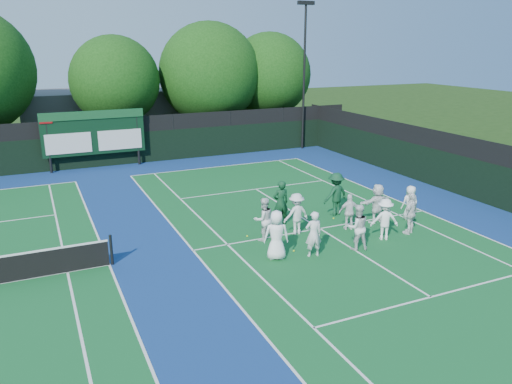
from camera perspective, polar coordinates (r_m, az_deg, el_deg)
name	(u,v)px	position (r m, az deg, el deg)	size (l,w,h in m)	color
ground	(333,237)	(20.13, 8.79, -5.10)	(120.00, 120.00, 0.00)	#19340E
court_apron	(180,253)	(18.65, -8.73, -6.89)	(34.00, 32.00, 0.01)	navy
near_court	(320,229)	(20.91, 7.30, -4.17)	(11.05, 23.85, 0.01)	#115424
back_fence	(111,144)	(32.42, -16.24, 5.26)	(34.00, 0.08, 3.00)	black
divider_fence_right	(482,174)	(26.23, 24.42, 1.84)	(0.08, 32.00, 3.00)	black
scoreboard	(94,133)	(31.74, -18.06, 6.41)	(6.00, 0.21, 3.55)	black
clubhouse	(146,114)	(40.79, -12.47, 8.67)	(18.00, 6.00, 4.00)	#535358
light_pole_right	(305,59)	(36.04, 5.57, 14.84)	(1.20, 0.30, 10.12)	black
tree_c	(117,83)	(35.66, -15.58, 11.95)	(5.95, 5.95, 7.97)	black
tree_d	(211,76)	(37.32, -5.12, 13.07)	(7.29, 7.29, 8.94)	black
tree_e	(271,77)	(39.19, 1.68, 13.04)	(6.30, 6.30, 8.24)	black
tennis_ball_0	(294,251)	(18.59, 4.35, -6.72)	(0.07, 0.07, 0.07)	#C1DC19
tennis_ball_3	(247,236)	(19.90, -1.01, -5.06)	(0.07, 0.07, 0.07)	#C1DC19
tennis_ball_4	(333,218)	(22.11, 8.85, -2.99)	(0.07, 0.07, 0.07)	#C1DC19
tennis_ball_5	(405,214)	(23.32, 16.63, -2.47)	(0.07, 0.07, 0.07)	#C1DC19
player_front_0	(276,235)	(17.64, 2.35, -4.95)	(0.88, 0.57, 1.81)	white
player_front_1	(314,234)	(17.97, 6.59, -4.81)	(0.62, 0.41, 1.71)	silver
player_front_2	(357,227)	(18.83, 11.52, -3.96)	(0.85, 0.66, 1.75)	silver
player_front_3	(385,219)	(20.02, 14.50, -3.05)	(1.07, 0.61, 1.65)	white
player_front_4	(411,213)	(20.90, 17.25, -2.33)	(1.01, 0.42, 1.73)	silver
player_back_0	(264,219)	(19.30, 0.88, -3.13)	(0.84, 0.65, 1.73)	silver
player_back_1	(296,214)	(19.99, 4.63, -2.51)	(1.10, 0.63, 1.70)	silver
player_back_2	(350,212)	(20.79, 10.64, -2.26)	(0.89, 0.37, 1.52)	white
player_back_3	(377,203)	(21.80, 13.68, -1.28)	(1.59, 0.51, 1.72)	white
player_back_4	(410,203)	(22.59, 17.20, -1.19)	(0.74, 0.48, 1.52)	white
coach_left	(281,203)	(20.96, 2.84, -1.24)	(0.70, 0.46, 1.92)	#103B1F
coach_right	(336,194)	(22.36, 9.10, -0.24)	(1.26, 0.72, 1.95)	#103D22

